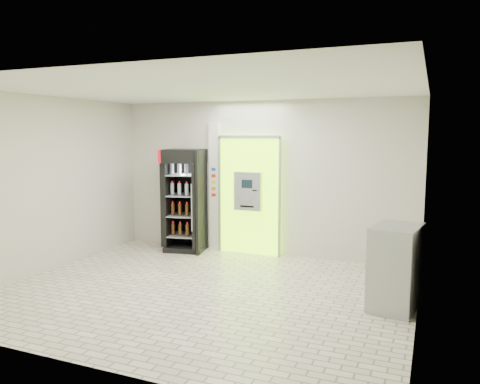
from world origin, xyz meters
The scene contains 7 objects.
ground centered at (0.00, 0.00, 0.00)m, with size 6.00×6.00×0.00m, color beige.
room_shell centered at (0.00, 0.00, 1.84)m, with size 6.00×6.00×6.00m.
atm_assembly centered at (-0.20, 2.41, 1.17)m, with size 1.30×0.24×2.33m.
pillar centered at (-0.98, 2.45, 1.30)m, with size 0.22×0.11×2.60m.
beverage_cooler centered at (-1.48, 2.16, 0.99)m, with size 0.89×0.85×2.06m.
steel_cabinet centered at (2.71, 0.42, 0.57)m, with size 0.71×0.94×1.14m.
exit_sign centered at (2.99, 1.40, 2.12)m, with size 0.02×0.22×0.26m.
Camera 1 is at (3.12, -6.07, 2.36)m, focal length 35.00 mm.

